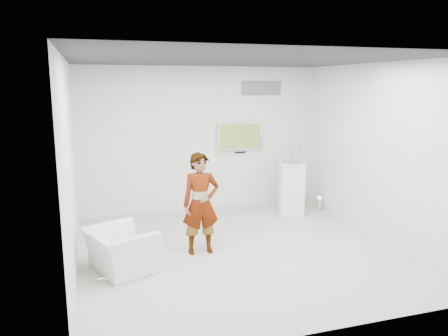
% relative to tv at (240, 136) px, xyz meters
% --- Properties ---
extents(room, '(5.01, 5.01, 3.00)m').
position_rel_tv_xyz_m(room, '(-0.85, -2.45, -0.05)').
color(room, beige).
rests_on(room, ground).
extents(tv, '(1.00, 0.08, 0.60)m').
position_rel_tv_xyz_m(tv, '(0.00, 0.00, 0.00)').
color(tv, silver).
rests_on(tv, room).
extents(logo_decal, '(0.90, 0.02, 0.30)m').
position_rel_tv_xyz_m(logo_decal, '(0.50, 0.04, 1.00)').
color(logo_decal, slate).
rests_on(logo_decal, room).
extents(person, '(0.60, 0.41, 1.61)m').
position_rel_tv_xyz_m(person, '(-1.47, -2.34, -0.75)').
color(person, silver).
rests_on(person, room).
extents(armchair, '(1.12, 1.19, 0.62)m').
position_rel_tv_xyz_m(armchair, '(-2.74, -2.66, -1.24)').
color(armchair, silver).
rests_on(armchair, room).
extents(pedestal, '(0.65, 0.65, 1.08)m').
position_rel_tv_xyz_m(pedestal, '(0.83, -0.85, -1.01)').
color(pedestal, white).
rests_on(pedestal, room).
extents(floor_uplight, '(0.19, 0.19, 0.29)m').
position_rel_tv_xyz_m(floor_uplight, '(1.51, -0.82, -1.40)').
color(floor_uplight, silver).
rests_on(floor_uplight, room).
extents(vitrine, '(0.45, 0.45, 0.33)m').
position_rel_tv_xyz_m(vitrine, '(0.83, -0.85, -0.31)').
color(vitrine, white).
rests_on(vitrine, pedestal).
extents(console, '(0.11, 0.15, 0.21)m').
position_rel_tv_xyz_m(console, '(0.83, -0.85, -0.37)').
color(console, white).
rests_on(console, pedestal).
extents(wii_remote, '(0.07, 0.16, 0.04)m').
position_rel_tv_xyz_m(wii_remote, '(-1.21, -2.20, -0.10)').
color(wii_remote, white).
rests_on(wii_remote, person).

